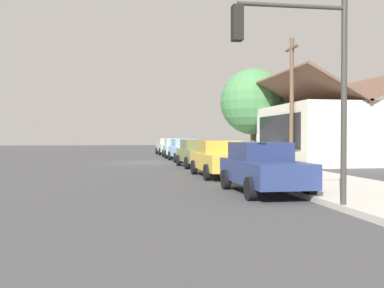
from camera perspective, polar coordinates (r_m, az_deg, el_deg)
name	(u,v)px	position (r m, az deg, el deg)	size (l,w,h in m)	color
ground_plane	(146,163)	(30.30, -5.91, -2.38)	(120.00, 120.00, 0.00)	#424244
sidewalk_curb	(227,161)	(31.09, 4.46, -2.15)	(60.00, 4.20, 0.16)	beige
car_silver	(167,146)	(43.67, -3.19, -0.28)	(4.66, 2.06, 1.59)	silver
car_seafoam	(176,148)	(37.47, -2.11, -0.48)	(4.81, 2.18, 1.59)	#9ED1BC
car_skyblue	(185,150)	(31.97, -0.87, -0.74)	(4.83, 2.18, 1.59)	#8CB7E0
car_olive	(198,153)	(25.86, 0.76, -1.15)	(4.44, 2.20, 1.59)	olive
car_mustard	(219,158)	(19.76, 3.52, -1.81)	(4.80, 2.09, 1.59)	gold
car_navy	(263,167)	(14.15, 9.01, -2.95)	(4.38, 2.03, 1.59)	navy
storefront_building	(331,132)	(30.78, 17.24, 1.44)	(9.81, 7.52, 5.84)	silver
shade_tree	(253,102)	(35.97, 7.83, 5.36)	(5.26, 5.26, 7.17)	brown
traffic_light_main	(301,63)	(10.87, 13.77, 10.01)	(0.37, 2.79, 5.20)	#383833
utility_pole_wooden	(292,99)	(26.80, 12.59, 5.56)	(1.80, 0.24, 7.50)	brown
fire_hydrant_red	(273,169)	(17.67, 10.25, -3.19)	(0.22, 0.22, 0.71)	red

